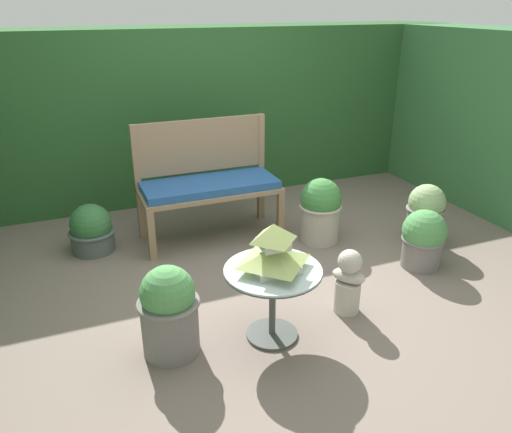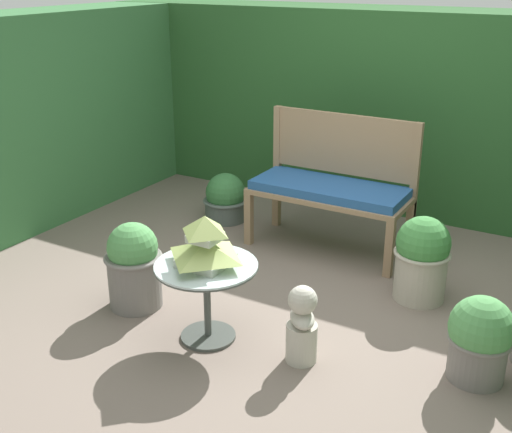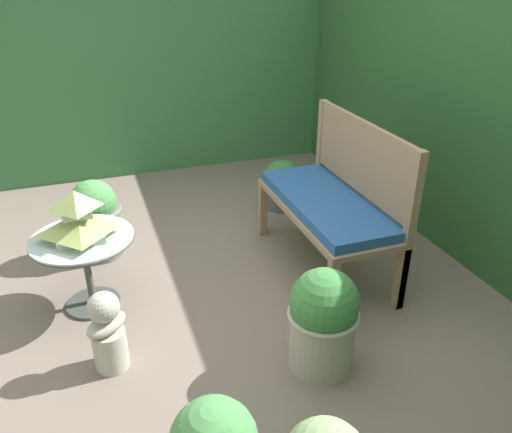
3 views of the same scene
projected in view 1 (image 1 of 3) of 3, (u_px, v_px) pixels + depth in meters
name	position (u px, v px, depth m)	size (l,w,h in m)	color
ground	(271.00, 277.00, 4.06)	(30.00, 30.00, 0.00)	#75665B
foliage_hedge_back	(190.00, 111.00, 5.68)	(6.40, 0.87, 1.82)	#285628
garden_bench	(210.00, 189.00, 4.57)	(1.27, 0.54, 0.56)	#937556
bench_backrest	(201.00, 153.00, 4.67)	(1.27, 0.06, 1.07)	#937556
patio_table	(273.00, 284.00, 3.19)	(0.63, 0.63, 0.51)	#424742
pagoda_birdhouse	(273.00, 251.00, 3.09)	(0.38, 0.38, 0.31)	#B2BCA8
garden_bust	(348.00, 282.00, 3.52)	(0.25, 0.27, 0.49)	#B7B2A3
potted_plant_table_far	(425.00, 214.00, 4.49)	(0.35, 0.35, 0.57)	slate
potted_plant_hedge_corner	(423.00, 239.00, 4.12)	(0.36, 0.36, 0.50)	slate
potted_plant_bench_left	(92.00, 230.00, 4.42)	(0.41, 0.41, 0.44)	#4C5651
potted_plant_bench_right	(169.00, 311.00, 3.08)	(0.39, 0.39, 0.60)	slate
potted_plant_path_edge	(320.00, 210.00, 4.55)	(0.39, 0.39, 0.61)	#ADA393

